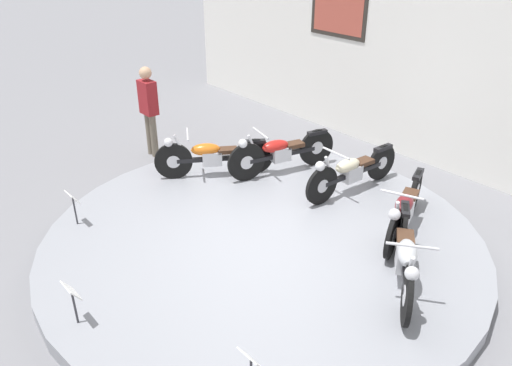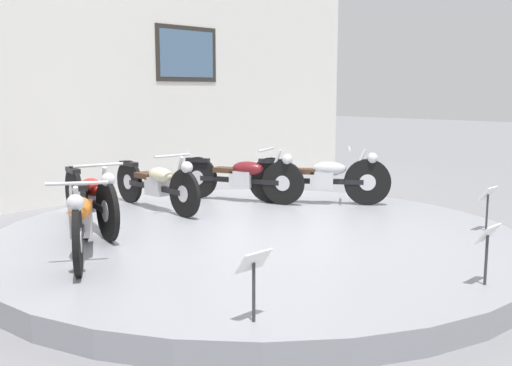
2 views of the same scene
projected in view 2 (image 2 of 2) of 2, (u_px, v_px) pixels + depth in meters
The scene contains 11 objects.
ground_plane at pixel (256, 251), 6.80m from camera, with size 60.00×60.00×0.00m, color slate.
display_platform at pixel (256, 242), 6.78m from camera, with size 5.97×5.97×0.22m, color gray.
back_wall at pixel (63, 62), 9.36m from camera, with size 14.00×0.22×4.49m.
motorcycle_orange at pixel (81, 218), 5.75m from camera, with size 1.11×1.69×0.79m.
motorcycle_red at pixel (90, 196), 6.86m from camera, with size 0.65×1.96×0.80m.
motorcycle_cream at pixel (157, 183), 7.98m from camera, with size 0.54×1.96×0.78m.
motorcycle_maroon at pixel (242, 176), 8.60m from camera, with size 0.79×1.85×0.78m.
motorcycle_silver at pixel (322, 177), 8.40m from camera, with size 1.23×1.64×0.80m.
info_placard_front_left at pixel (254, 271), 4.10m from camera, with size 0.26×0.11×0.51m.
info_placard_front_centre at pixel (487, 242), 4.89m from camera, with size 0.26×0.11×0.51m.
info_placard_front_right at pixel (488, 199), 6.80m from camera, with size 0.26×0.11×0.51m.
Camera 2 is at (-4.73, -4.60, 1.81)m, focal length 42.00 mm.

